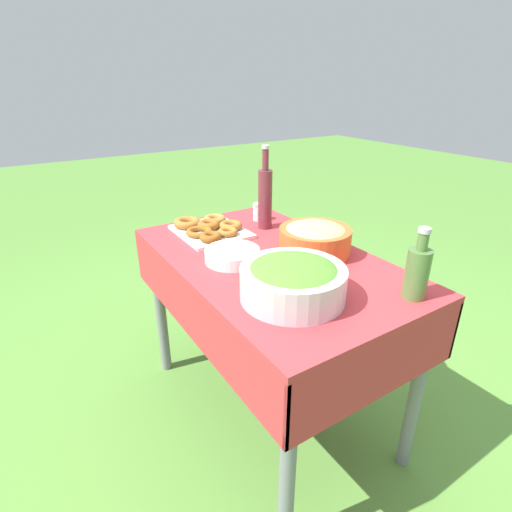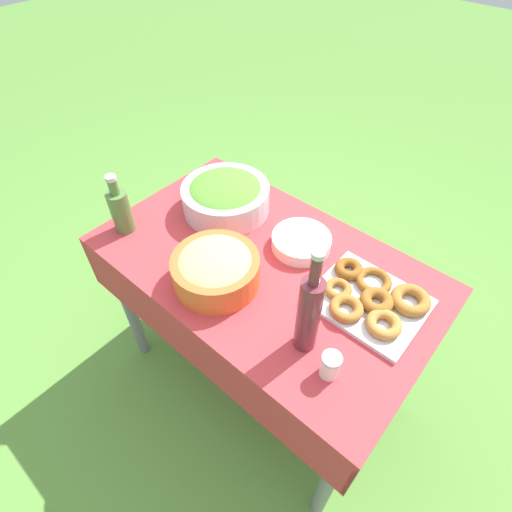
# 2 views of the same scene
# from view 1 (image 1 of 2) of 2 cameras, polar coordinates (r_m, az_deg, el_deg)

# --- Properties ---
(ground_plane) EXTENTS (14.00, 14.00, 0.00)m
(ground_plane) POSITION_cam_1_polar(r_m,az_deg,el_deg) (2.00, 1.73, -20.83)
(ground_plane) COLOR #568C38
(picnic_table) EXTENTS (1.18, 0.71, 0.78)m
(picnic_table) POSITION_cam_1_polar(r_m,az_deg,el_deg) (1.61, 2.01, -4.13)
(picnic_table) COLOR #B73338
(picnic_table) RESTS_ON ground_plane
(salad_bowl) EXTENTS (0.33, 0.33, 0.13)m
(salad_bowl) POSITION_cam_1_polar(r_m,az_deg,el_deg) (1.25, 5.30, -3.35)
(salad_bowl) COLOR silver
(salad_bowl) RESTS_ON picnic_table
(pasta_bowl) EXTENTS (0.28, 0.28, 0.12)m
(pasta_bowl) POSITION_cam_1_polar(r_m,az_deg,el_deg) (1.58, 8.41, 2.57)
(pasta_bowl) COLOR #E05B28
(pasta_bowl) RESTS_ON picnic_table
(donut_platter) EXTENTS (0.35, 0.31, 0.05)m
(donut_platter) POSITION_cam_1_polar(r_m,az_deg,el_deg) (1.80, -6.70, 3.93)
(donut_platter) COLOR silver
(donut_platter) RESTS_ON picnic_table
(plate_stack) EXTENTS (0.21, 0.21, 0.05)m
(plate_stack) POSITION_cam_1_polar(r_m,az_deg,el_deg) (1.51, -3.39, 0.12)
(plate_stack) COLOR white
(plate_stack) RESTS_ON picnic_table
(olive_oil_bottle) EXTENTS (0.07, 0.07, 0.23)m
(olive_oil_bottle) POSITION_cam_1_polar(r_m,az_deg,el_deg) (1.33, 22.05, -2.01)
(olive_oil_bottle) COLOR #4C7238
(olive_oil_bottle) RESTS_ON picnic_table
(wine_bottle) EXTENTS (0.06, 0.06, 0.37)m
(wine_bottle) POSITION_cam_1_polar(r_m,az_deg,el_deg) (1.82, 1.31, 8.49)
(wine_bottle) COLOR maroon
(wine_bottle) RESTS_ON picnic_table
(salt_shaker) EXTENTS (0.05, 0.05, 0.08)m
(salt_shaker) POSITION_cam_1_polar(r_m,az_deg,el_deg) (1.95, 0.36, 6.34)
(salt_shaker) COLOR white
(salt_shaker) RESTS_ON picnic_table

